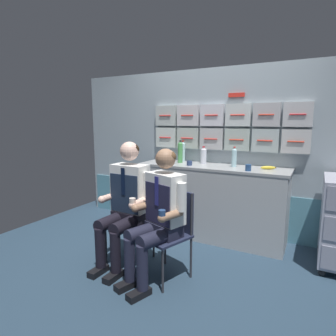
% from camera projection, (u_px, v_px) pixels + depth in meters
% --- Properties ---
extents(ground, '(4.80, 4.80, 0.04)m').
position_uv_depth(ground, '(166.00, 276.00, 2.76)').
color(ground, '#263A4C').
extents(galley_bulkhead, '(4.20, 0.14, 2.15)m').
position_uv_depth(galley_bulkhead, '(216.00, 152.00, 3.77)').
color(galley_bulkhead, '#96A5AF').
rests_on(galley_bulkhead, ground).
extents(galley_counter, '(1.86, 0.53, 0.93)m').
position_uv_depth(galley_counter, '(211.00, 201.00, 3.60)').
color(galley_counter, '#A9ACAE').
rests_on(galley_counter, ground).
extents(folding_chair_left, '(0.41, 0.42, 0.82)m').
position_uv_depth(folding_chair_left, '(135.00, 212.00, 3.05)').
color(folding_chair_left, '#2D2D33').
rests_on(folding_chair_left, ground).
extents(crew_member_left, '(0.51, 0.63, 1.27)m').
position_uv_depth(crew_member_left, '(126.00, 198.00, 2.88)').
color(crew_member_left, black).
rests_on(crew_member_left, ground).
extents(folding_chair_center, '(0.51, 0.51, 0.82)m').
position_uv_depth(folding_chair_center, '(172.00, 224.00, 2.70)').
color(folding_chair_center, '#2D2D33').
rests_on(folding_chair_center, ground).
extents(crew_member_center, '(0.53, 0.67, 1.23)m').
position_uv_depth(crew_member_center, '(159.00, 211.00, 2.56)').
color(crew_member_center, black).
rests_on(crew_member_center, ground).
extents(sparkling_bottle_green, '(0.08, 0.08, 0.23)m').
position_uv_depth(sparkling_bottle_green, '(204.00, 155.00, 3.69)').
color(sparkling_bottle_green, silver).
rests_on(sparkling_bottle_green, galley_counter).
extents(water_bottle_clear, '(0.06, 0.06, 0.29)m').
position_uv_depth(water_bottle_clear, '(183.00, 152.00, 3.88)').
color(water_bottle_clear, silver).
rests_on(water_bottle_clear, galley_counter).
extents(water_bottle_blue_cap, '(0.06, 0.06, 0.30)m').
position_uv_depth(water_bottle_blue_cap, '(180.00, 152.00, 3.76)').
color(water_bottle_blue_cap, '#4EA154').
rests_on(water_bottle_blue_cap, galley_counter).
extents(water_bottle_short, '(0.06, 0.06, 0.25)m').
position_uv_depth(water_bottle_short, '(234.00, 157.00, 3.42)').
color(water_bottle_short, '#ABD9E5').
rests_on(water_bottle_short, galley_counter).
extents(paper_cup_tan, '(0.07, 0.07, 0.07)m').
position_uv_depth(paper_cup_tan, '(160.00, 158.00, 3.98)').
color(paper_cup_tan, white).
rests_on(paper_cup_tan, galley_counter).
extents(coffee_cup_white, '(0.07, 0.07, 0.08)m').
position_uv_depth(coffee_cup_white, '(171.00, 158.00, 3.90)').
color(coffee_cup_white, white).
rests_on(coffee_cup_white, galley_counter).
extents(coffee_cup_spare, '(0.07, 0.07, 0.06)m').
position_uv_depth(coffee_cup_spare, '(189.00, 163.00, 3.54)').
color(coffee_cup_spare, navy).
rests_on(coffee_cup_spare, galley_counter).
extents(espresso_cup_small, '(0.06, 0.06, 0.07)m').
position_uv_depth(espresso_cup_small, '(248.00, 167.00, 3.15)').
color(espresso_cup_small, navy).
rests_on(espresso_cup_small, galley_counter).
extents(snack_banana, '(0.17, 0.10, 0.04)m').
position_uv_depth(snack_banana, '(268.00, 168.00, 3.25)').
color(snack_banana, yellow).
rests_on(snack_banana, galley_counter).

